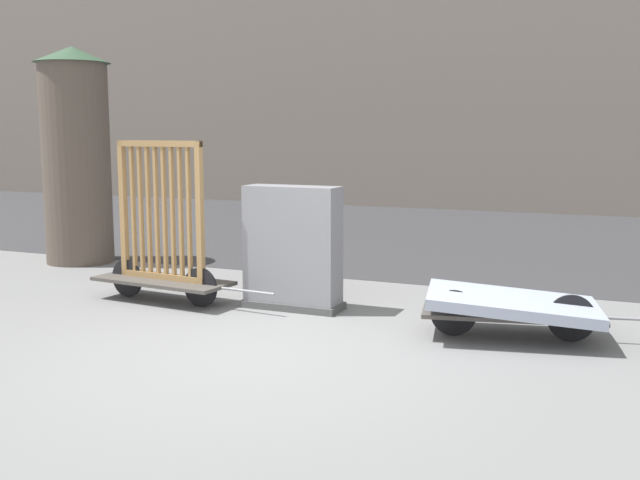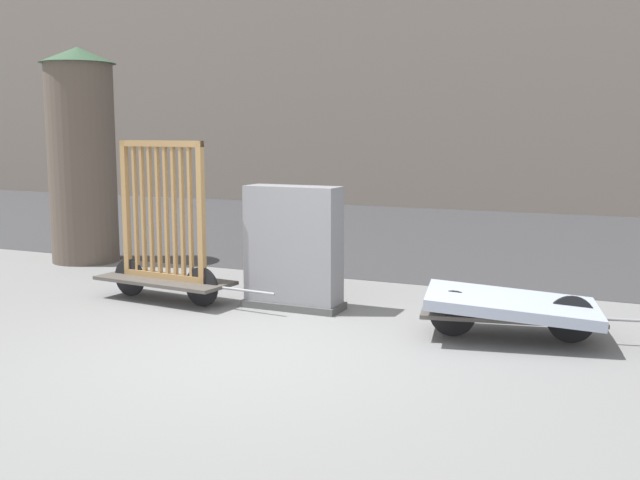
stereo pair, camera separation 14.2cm
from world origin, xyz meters
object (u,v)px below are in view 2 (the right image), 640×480
utility_cabinet (293,251)px  advertising_column (82,154)px  bike_cart_with_bedframe (164,249)px  bike_cart_with_mattress (512,307)px

utility_cabinet → advertising_column: bearing=161.1°
bike_cart_with_bedframe → bike_cart_with_mattress: (4.04, 0.00, -0.31)m
bike_cart_with_bedframe → utility_cabinet: bearing=16.1°
bike_cart_with_bedframe → advertising_column: advertising_column is taller
advertising_column → bike_cart_with_mattress: bearing=-14.6°
bike_cart_with_mattress → utility_cabinet: bearing=161.3°
bike_cart_with_bedframe → bike_cart_with_mattress: bearing=5.3°
bike_cart_with_bedframe → advertising_column: (-2.77, 1.78, 1.02)m
bike_cart_with_mattress → utility_cabinet: size_ratio=1.74×
bike_cart_with_bedframe → utility_cabinet: size_ratio=1.74×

